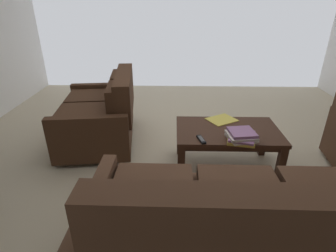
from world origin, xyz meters
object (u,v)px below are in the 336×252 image
(sofa_main, at_px, (246,231))
(coffee_table, at_px, (227,135))
(loveseat_near, at_px, (102,114))
(loose_magazine, at_px, (222,120))
(tv_remote, at_px, (201,139))
(book_stack, at_px, (241,136))

(sofa_main, bearing_deg, coffee_table, -94.86)
(sofa_main, xyz_separation_m, coffee_table, (-0.11, -1.27, 0.01))
(sofa_main, distance_m, loveseat_near, 2.31)
(coffee_table, height_order, loose_magazine, loose_magazine)
(loveseat_near, xyz_separation_m, coffee_table, (-1.47, 0.60, 0.03))
(tv_remote, bearing_deg, loveseat_near, -35.99)
(loveseat_near, distance_m, loose_magazine, 1.49)
(loveseat_near, bearing_deg, sofa_main, 126.02)
(loose_magazine, bearing_deg, coffee_table, 155.40)
(book_stack, height_order, tv_remote, book_stack)
(sofa_main, relative_size, tv_remote, 11.98)
(loose_magazine, bearing_deg, sofa_main, 145.78)
(loveseat_near, relative_size, loose_magazine, 4.72)
(sofa_main, bearing_deg, loose_magazine, -93.05)
(book_stack, relative_size, tv_remote, 2.07)
(coffee_table, relative_size, loose_magazine, 3.59)
(loveseat_near, bearing_deg, tv_remote, 144.01)
(sofa_main, height_order, loveseat_near, sofa_main)
(loveseat_near, xyz_separation_m, book_stack, (-1.54, 0.86, 0.15))
(coffee_table, height_order, tv_remote, tv_remote)
(tv_remote, bearing_deg, loose_magazine, -119.17)
(loveseat_near, relative_size, tv_remote, 8.39)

